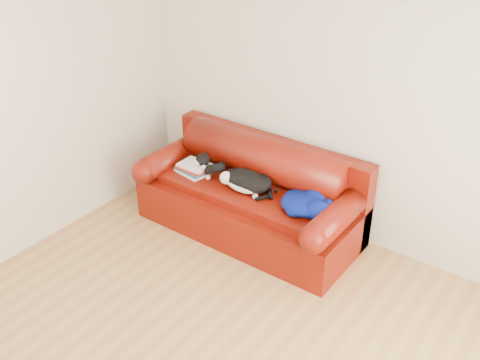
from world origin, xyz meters
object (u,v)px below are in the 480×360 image
object	(u,v)px
blanket	(307,203)
book_stack	(194,168)
cat	(245,181)
sofa_base	(249,209)

from	to	relation	value
blanket	book_stack	bearing A→B (deg)	-177.17
cat	sofa_base	bearing A→B (deg)	86.18
book_stack	blanket	size ratio (longest dim) A/B	0.64
sofa_base	cat	distance (m)	0.37
sofa_base	blanket	bearing A→B (deg)	-4.15
sofa_base	cat	bearing A→B (deg)	-80.27
cat	blanket	distance (m)	0.63
book_stack	blanket	world-z (taller)	blanket
sofa_base	blanket	world-z (taller)	blanket
sofa_base	cat	world-z (taller)	cat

